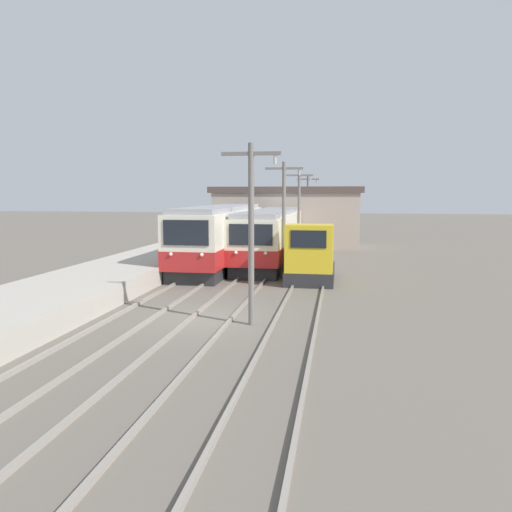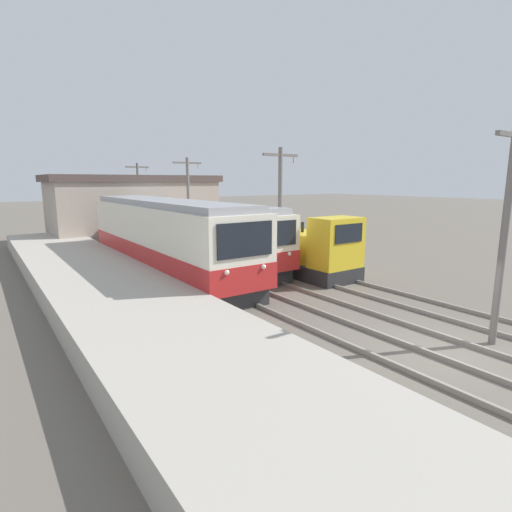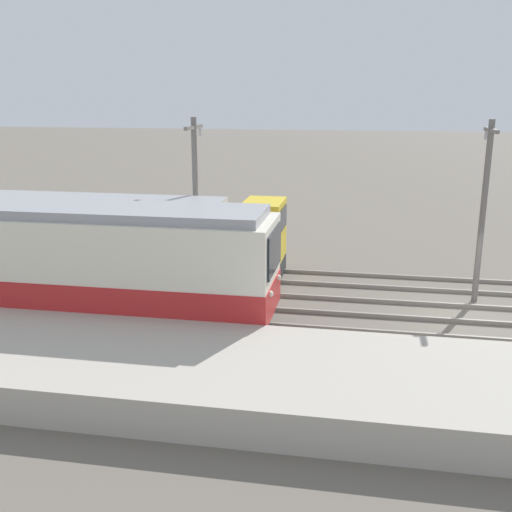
# 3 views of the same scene
# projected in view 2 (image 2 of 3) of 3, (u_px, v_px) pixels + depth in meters

# --- Properties ---
(ground_plane) EXTENTS (200.00, 200.00, 0.00)m
(ground_plane) POSITION_uv_depth(u_px,v_px,m) (445.00, 353.00, 10.89)
(ground_plane) COLOR #665E54
(platform_left) EXTENTS (4.50, 54.00, 0.90)m
(platform_left) POSITION_uv_depth(u_px,v_px,m) (258.00, 413.00, 7.28)
(platform_left) COLOR #ADA599
(platform_left) RESTS_ON ground
(track_left) EXTENTS (1.54, 60.00, 0.14)m
(track_left) POSITION_uv_depth(u_px,v_px,m) (384.00, 377.00, 9.41)
(track_left) COLOR gray
(track_left) RESTS_ON ground
(track_center) EXTENTS (1.54, 60.00, 0.14)m
(track_center) POSITION_uv_depth(u_px,v_px,m) (449.00, 348.00, 10.99)
(track_center) COLOR gray
(track_center) RESTS_ON ground
(track_right) EXTENTS (1.54, 60.00, 0.14)m
(track_right) POSITION_uv_depth(u_px,v_px,m) (500.00, 326.00, 12.69)
(track_right) COLOR gray
(track_right) RESTS_ON ground
(commuter_train_left) EXTENTS (2.84, 14.38, 3.73)m
(commuter_train_left) POSITION_uv_depth(u_px,v_px,m) (165.00, 241.00, 19.59)
(commuter_train_left) COLOR #28282B
(commuter_train_left) RESTS_ON ground
(commuter_train_center) EXTENTS (2.84, 15.12, 3.43)m
(commuter_train_center) POSITION_uv_depth(u_px,v_px,m) (196.00, 234.00, 23.04)
(commuter_train_center) COLOR #28282B
(commuter_train_center) RESTS_ON ground
(shunting_locomotive) EXTENTS (2.40, 4.63, 3.00)m
(shunting_locomotive) POSITION_uv_depth(u_px,v_px,m) (316.00, 252.00, 19.31)
(shunting_locomotive) COLOR #28282B
(shunting_locomotive) RESTS_ON ground
(catenary_mast_near) EXTENTS (2.00, 0.20, 6.14)m
(catenary_mast_near) POSITION_uv_depth(u_px,v_px,m) (505.00, 227.00, 10.88)
(catenary_mast_near) COLOR slate
(catenary_mast_near) RESTS_ON ground
(catenary_mast_mid) EXTENTS (2.00, 0.20, 6.14)m
(catenary_mast_mid) POSITION_uv_depth(u_px,v_px,m) (280.00, 208.00, 18.81)
(catenary_mast_mid) COLOR slate
(catenary_mast_mid) RESTS_ON ground
(catenary_mast_far) EXTENTS (2.00, 0.20, 6.14)m
(catenary_mast_far) POSITION_uv_depth(u_px,v_px,m) (189.00, 200.00, 26.74)
(catenary_mast_far) COLOR slate
(catenary_mast_far) RESTS_ON ground
(catenary_mast_distant) EXTENTS (2.00, 0.20, 6.14)m
(catenary_mast_distant) POSITION_uv_depth(u_px,v_px,m) (139.00, 195.00, 34.67)
(catenary_mast_distant) COLOR slate
(catenary_mast_distant) RESTS_ON ground
(station_building) EXTENTS (12.60, 6.30, 5.04)m
(station_building) POSITION_uv_depth(u_px,v_px,m) (134.00, 208.00, 31.44)
(station_building) COLOR #AD9E8E
(station_building) RESTS_ON ground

